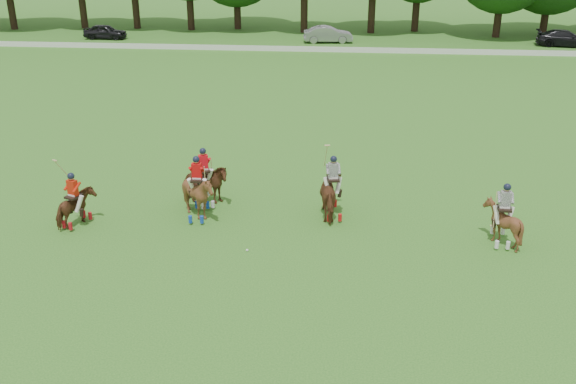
# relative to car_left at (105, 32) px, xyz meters

# --- Properties ---
(ground) EXTENTS (180.00, 180.00, 0.00)m
(ground) POSITION_rel_car_left_xyz_m (18.51, -42.50, -0.68)
(ground) COLOR #27611B
(ground) RESTS_ON ground
(boundary_rail) EXTENTS (120.00, 0.10, 0.44)m
(boundary_rail) POSITION_rel_car_left_xyz_m (18.51, -4.50, -0.46)
(boundary_rail) COLOR white
(boundary_rail) RESTS_ON ground
(car_left) EXTENTS (4.00, 1.69, 1.35)m
(car_left) POSITION_rel_car_left_xyz_m (0.00, 0.00, 0.00)
(car_left) COLOR black
(car_left) RESTS_ON ground
(car_mid) EXTENTS (4.61, 2.04, 1.47)m
(car_mid) POSITION_rel_car_left_xyz_m (21.04, 0.00, 0.06)
(car_mid) COLOR gray
(car_mid) RESTS_ON ground
(car_right) EXTENTS (5.12, 2.71, 1.41)m
(car_right) POSITION_rel_car_left_xyz_m (42.14, 0.00, 0.03)
(car_right) COLOR black
(car_right) RESTS_ON ground
(polo_red_a) EXTENTS (1.32, 1.79, 2.65)m
(polo_red_a) POSITION_rel_car_left_xyz_m (12.94, -38.93, 0.07)
(polo_red_a) COLOR #502F15
(polo_red_a) RESTS_ON ground
(polo_red_b) EXTENTS (2.06, 1.92, 2.37)m
(polo_red_b) POSITION_rel_car_left_xyz_m (17.32, -36.56, 0.18)
(polo_red_b) COLOR #502F15
(polo_red_b) RESTS_ON ground
(polo_red_c) EXTENTS (1.52, 1.70, 2.50)m
(polo_red_c) POSITION_rel_car_left_xyz_m (17.34, -37.81, 0.25)
(polo_red_c) COLOR #502F15
(polo_red_c) RESTS_ON ground
(polo_stripe_a) EXTENTS (1.35, 2.22, 3.00)m
(polo_stripe_a) POSITION_rel_car_left_xyz_m (22.44, -37.21, 0.23)
(polo_stripe_a) COLOR #502F15
(polo_stripe_a) RESTS_ON ground
(polo_stripe_b) EXTENTS (1.35, 1.50, 2.28)m
(polo_stripe_b) POSITION_rel_car_left_xyz_m (28.44, -38.95, 0.14)
(polo_stripe_b) COLOR #502F15
(polo_stripe_b) RESTS_ON ground
(polo_ball) EXTENTS (0.09, 0.09, 0.09)m
(polo_ball) POSITION_rel_car_left_xyz_m (19.59, -40.38, -0.63)
(polo_ball) COLOR white
(polo_ball) RESTS_ON ground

